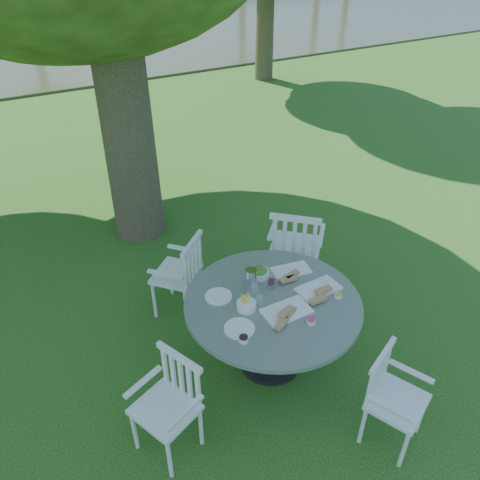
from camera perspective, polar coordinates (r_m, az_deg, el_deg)
name	(u,v)px	position (r m, az deg, el deg)	size (l,w,h in m)	color
ground	(250,319)	(4.79, 1.24, -9.65)	(140.00, 140.00, 0.00)	#163F0D
table	(272,312)	(3.99, 3.96, -8.79)	(1.47, 1.47, 0.73)	black
chair_ne	(295,245)	(4.82, 6.70, -0.67)	(0.69, 0.69, 0.99)	white
chair_nw	(184,270)	(4.60, -6.85, -3.69)	(0.60, 0.60, 0.87)	white
chair_sw	(173,397)	(3.57, -8.21, -18.37)	(0.52, 0.53, 0.83)	white
chair_se	(388,391)	(3.75, 17.63, -17.17)	(0.52, 0.50, 0.80)	white
tableware	(268,291)	(3.94, 3.40, -6.19)	(1.13, 0.83, 0.19)	white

